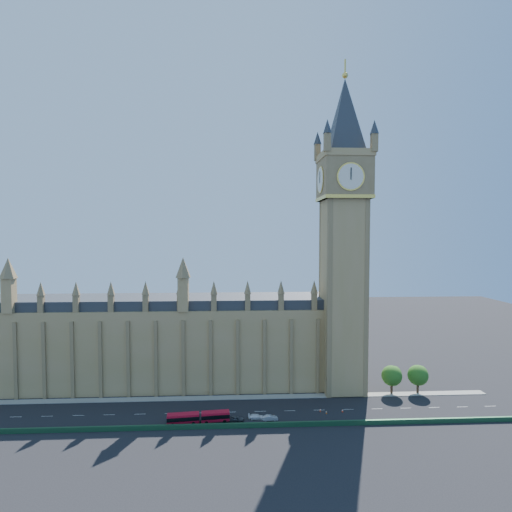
{
  "coord_description": "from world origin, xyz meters",
  "views": [
    {
      "loc": [
        5.42,
        -104.99,
        46.91
      ],
      "look_at": [
        11.35,
        10.0,
        41.44
      ],
      "focal_mm": 28.0,
      "sensor_mm": 36.0,
      "label": 1
    }
  ],
  "objects_px": {
    "red_bus": "(198,418)",
    "car_silver": "(270,418)",
    "car_grey": "(236,419)",
    "car_white": "(256,417)"
  },
  "relations": [
    {
      "from": "car_grey",
      "to": "car_silver",
      "type": "relative_size",
      "value": 0.94
    },
    {
      "from": "car_silver",
      "to": "car_white",
      "type": "height_order",
      "value": "car_silver"
    },
    {
      "from": "red_bus",
      "to": "car_grey",
      "type": "distance_m",
      "value": 9.63
    },
    {
      "from": "car_grey",
      "to": "red_bus",
      "type": "bearing_deg",
      "value": 95.68
    },
    {
      "from": "red_bus",
      "to": "car_silver",
      "type": "relative_size",
      "value": 3.97
    },
    {
      "from": "car_silver",
      "to": "car_white",
      "type": "distance_m",
      "value": 3.59
    },
    {
      "from": "car_grey",
      "to": "car_white",
      "type": "bearing_deg",
      "value": -77.58
    },
    {
      "from": "car_silver",
      "to": "red_bus",
      "type": "bearing_deg",
      "value": 88.37
    },
    {
      "from": "car_silver",
      "to": "car_white",
      "type": "bearing_deg",
      "value": 71.88
    },
    {
      "from": "car_grey",
      "to": "car_silver",
      "type": "distance_m",
      "value": 8.61
    }
  ]
}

